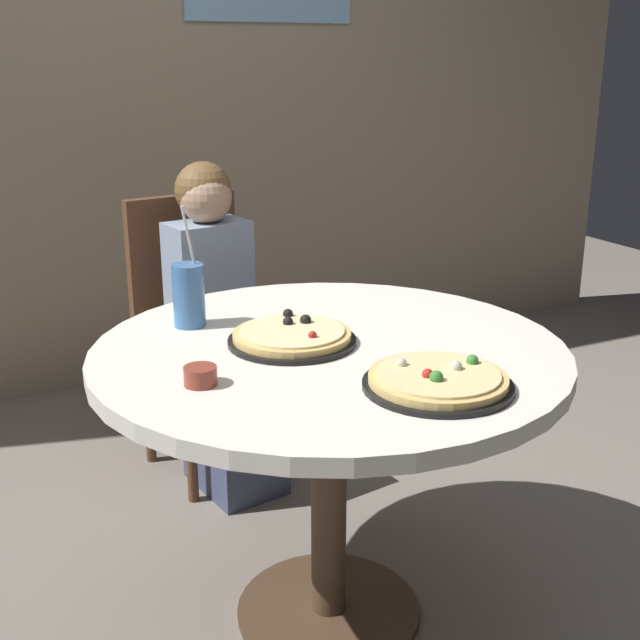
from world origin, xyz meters
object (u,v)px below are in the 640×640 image
diner_child (222,346)px  chair_wooden (197,319)px  dining_table (329,388)px  sauce_bowl (200,376)px  soda_cup (189,295)px  pizza_cheese (292,336)px  pizza_veggie (438,380)px

diner_child → chair_wooden: bearing=97.7°
dining_table → sauce_bowl: 0.38m
soda_cup → sauce_bowl: (-0.10, -0.38, -0.06)m
pizza_cheese → soda_cup: size_ratio=1.00×
pizza_cheese → sauce_bowl: bearing=-151.4°
sauce_bowl → diner_child: bearing=68.3°
chair_wooden → sauce_bowl: bearing=-107.1°
diner_child → sauce_bowl: diner_child is taller
chair_wooden → soda_cup: 0.80m
soda_cup → pizza_cheese: bearing=-52.6°
dining_table → pizza_cheese: (-0.07, 0.06, 0.12)m
soda_cup → pizza_veggie: bearing=-61.5°
sauce_bowl → pizza_veggie: bearing=-28.2°
diner_child → pizza_veggie: (0.08, -1.13, 0.28)m
dining_table → sauce_bowl: sauce_bowl is taller
dining_table → chair_wooden: bearing=90.8°
pizza_cheese → dining_table: bearing=-39.8°
diner_child → soda_cup: size_ratio=3.53×
chair_wooden → diner_child: bearing=-82.3°
diner_child → pizza_cheese: size_ratio=3.53×
dining_table → sauce_bowl: (-0.35, -0.09, 0.13)m
soda_cup → chair_wooden: bearing=71.4°
chair_wooden → soda_cup: (-0.23, -0.70, 0.30)m
dining_table → pizza_veggie: size_ratio=3.59×
diner_child → pizza_cheese: diner_child is taller
chair_wooden → soda_cup: soda_cup is taller
chair_wooden → diner_child: size_ratio=0.88×
dining_table → diner_child: 0.82m
dining_table → pizza_veggie: pizza_veggie is taller
chair_wooden → sauce_bowl: size_ratio=13.57×
pizza_veggie → sauce_bowl: bearing=151.8°
soda_cup → sauce_bowl: size_ratio=4.38×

